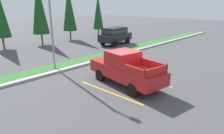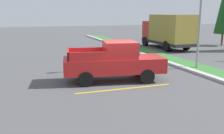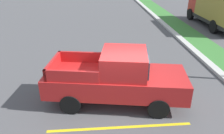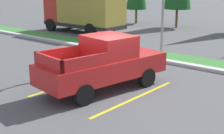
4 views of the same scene
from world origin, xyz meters
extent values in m
plane|color=#4C4C4F|center=(0.00, 0.00, 0.00)|extent=(120.00, 120.00, 0.00)
cube|color=yellow|center=(-1.94, -0.26, 0.00)|extent=(0.12, 4.80, 0.01)
cube|color=yellow|center=(1.16, -0.26, 0.00)|extent=(0.12, 4.80, 0.01)
cylinder|color=black|center=(-0.98, 1.41, 0.38)|extent=(0.40, 0.80, 0.76)
cylinder|color=black|center=(0.70, 1.13, 0.38)|extent=(0.40, 0.80, 0.76)
cylinder|color=black|center=(-1.49, -1.65, 0.38)|extent=(0.40, 0.80, 0.76)
cylinder|color=black|center=(0.19, -1.93, 0.38)|extent=(0.40, 0.80, 0.76)
cube|color=red|center=(-0.39, -0.26, 0.88)|extent=(2.73, 5.44, 0.76)
cube|color=red|center=(-0.34, 0.03, 1.68)|extent=(2.00, 1.87, 0.84)
cube|color=#2D3842|center=(-0.21, 0.84, 1.73)|extent=(1.61, 0.32, 0.63)
cube|color=red|center=(-1.47, -1.55, 1.48)|extent=(0.41, 1.89, 0.44)
cube|color=red|center=(0.21, -1.83, 1.48)|extent=(0.41, 1.89, 0.44)
cube|color=red|center=(-0.78, -2.58, 1.48)|extent=(1.79, 0.39, 0.44)
cube|color=silver|center=(0.02, 2.25, 0.64)|extent=(1.81, 0.45, 0.28)
cylinder|color=black|center=(-13.27, 8.02, 0.50)|extent=(1.00, 0.30, 1.00)
cylinder|color=black|center=(-13.28, 10.22, 0.50)|extent=(1.00, 0.30, 1.00)
cylinder|color=black|center=(-8.87, 8.04, 0.50)|extent=(1.00, 0.30, 1.00)
cube|color=#262626|center=(-10.67, 9.13, 0.65)|extent=(6.81, 2.32, 0.30)
cube|color=#AD231E|center=(-13.22, 9.12, 1.75)|extent=(1.61, 2.31, 1.90)
camera|label=1|loc=(-9.83, -7.80, 4.85)|focal=33.00mm
camera|label=2|loc=(11.94, -4.67, 3.51)|focal=40.79mm
camera|label=3|loc=(6.92, -1.01, 5.01)|focal=35.76mm
camera|label=4|loc=(7.87, -9.61, 4.26)|focal=54.01mm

